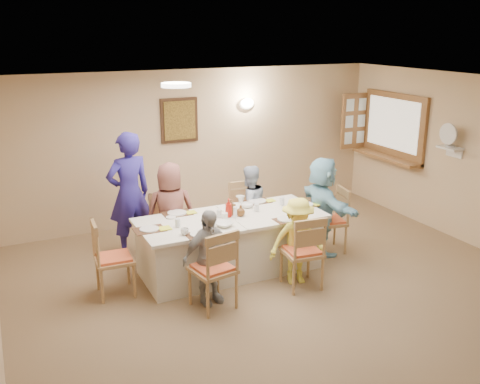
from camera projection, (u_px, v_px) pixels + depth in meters
name	position (u px, v px, depth m)	size (l,w,h in m)	color
ground	(307.00, 308.00, 6.23)	(7.00, 7.00, 0.00)	#7D6345
room_walls	(312.00, 183.00, 5.79)	(7.00, 7.00, 7.00)	tan
wall_picture	(179.00, 120.00, 8.60)	(0.62, 0.05, 0.72)	black
wall_sconce	(247.00, 104.00, 9.01)	(0.26, 0.09, 0.18)	white
ceiling_light	(176.00, 85.00, 6.39)	(0.36, 0.36, 0.05)	white
serving_hatch	(394.00, 127.00, 9.18)	(0.06, 1.50, 1.15)	brown
hatch_sill	(386.00, 157.00, 9.29)	(0.30, 1.50, 0.05)	brown
shutter_door	(354.00, 121.00, 9.73)	(0.55, 0.04, 1.00)	brown
fan_shelf	(450.00, 148.00, 8.01)	(0.22, 0.36, 0.03)	white
desk_fan	(450.00, 138.00, 7.96)	(0.30, 0.30, 0.28)	#A5A5A8
dining_table	(231.00, 244.00, 7.09)	(2.45, 1.04, 0.76)	silver
chair_back_left	(169.00, 226.00, 7.51)	(0.44, 0.44, 0.92)	tan
chair_back_right	(245.00, 214.00, 8.00)	(0.44, 0.44, 0.92)	tan
chair_front_left	(213.00, 268.00, 6.12)	(0.47, 0.47, 0.99)	tan
chair_front_right	(302.00, 250.00, 6.62)	(0.47, 0.47, 0.97)	tan
chair_left_end	(114.00, 258.00, 6.43)	(0.46, 0.46, 0.96)	tan
chair_right_end	(329.00, 220.00, 7.70)	(0.45, 0.45, 0.95)	tan
diner_back_left	(171.00, 212.00, 7.34)	(0.76, 0.57, 1.40)	brown
diner_back_right	(249.00, 206.00, 7.86)	(0.64, 0.53, 1.23)	#A2B0C7
diner_front_left	(209.00, 257.00, 6.20)	(0.71, 0.39, 1.15)	#A1A1A1
diner_front_right	(297.00, 241.00, 6.70)	(0.80, 0.56, 1.13)	#F9F053
diner_right_end	(322.00, 206.00, 7.58)	(0.49, 1.33, 1.42)	#96D6EF
caregiver	(129.00, 194.00, 7.50)	(0.72, 0.54, 1.78)	#2E2590
placemat_fl	(200.00, 235.00, 6.37)	(0.34, 0.25, 0.01)	#472B19
plate_fl	(200.00, 234.00, 6.37)	(0.25, 0.25, 0.02)	white
napkin_fl	(216.00, 233.00, 6.40)	(0.15, 0.15, 0.01)	yellow
placemat_fr	(287.00, 220.00, 6.86)	(0.33, 0.24, 0.01)	#472B19
plate_fr	(287.00, 219.00, 6.86)	(0.26, 0.26, 0.02)	white
napkin_fr	(301.00, 218.00, 6.89)	(0.15, 0.15, 0.01)	yellow
placemat_bl	(177.00, 214.00, 7.09)	(0.38, 0.28, 0.01)	#472B19
plate_bl	(177.00, 213.00, 7.09)	(0.25, 0.25, 0.02)	white
napkin_bl	(191.00, 212.00, 7.12)	(0.13, 0.13, 0.01)	yellow
placemat_br	(257.00, 201.00, 7.59)	(0.36, 0.27, 0.01)	#472B19
plate_br	(257.00, 201.00, 7.58)	(0.25, 0.25, 0.02)	white
napkin_br	(270.00, 200.00, 7.62)	(0.13, 0.13, 0.01)	yellow
placemat_le	(149.00, 230.00, 6.53)	(0.37, 0.28, 0.01)	#472B19
plate_le	(149.00, 229.00, 6.52)	(0.24, 0.24, 0.01)	white
napkin_le	(165.00, 228.00, 6.56)	(0.15, 0.15, 0.01)	yellow
placemat_re	(304.00, 205.00, 7.44)	(0.36, 0.27, 0.01)	#472B19
plate_re	(304.00, 204.00, 7.44)	(0.25, 0.25, 0.02)	white
napkin_re	(317.00, 204.00, 7.47)	(0.14, 0.14, 0.01)	yellow
teacup_a	(185.00, 232.00, 6.37)	(0.13, 0.13, 0.08)	white
teacup_b	(241.00, 199.00, 7.55)	(0.11, 0.11, 0.08)	white
bowl_a	(224.00, 224.00, 6.64)	(0.29, 0.29, 0.05)	white
bowl_b	(247.00, 205.00, 7.35)	(0.23, 0.23, 0.06)	white
condiment_ketchup	(229.00, 208.00, 6.95)	(0.10, 0.10, 0.25)	#B51C0F
condiment_brown	(231.00, 207.00, 7.05)	(0.11, 0.12, 0.21)	brown
condiment_malt	(241.00, 210.00, 6.99)	(0.13, 0.13, 0.15)	brown
drinking_glass	(219.00, 213.00, 6.94)	(0.07, 0.07, 0.10)	silver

